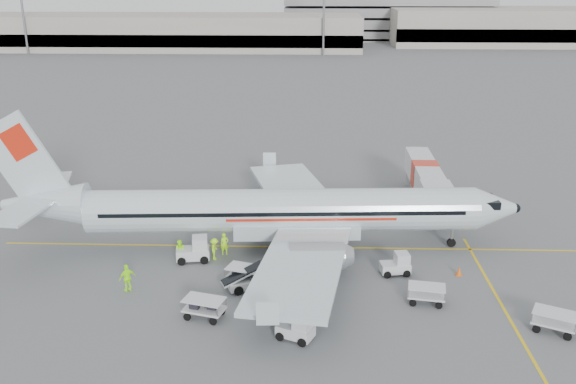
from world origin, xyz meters
The scene contains 26 objects.
ground centered at (0.00, 0.00, 0.00)m, with size 360.00×360.00×0.00m, color #56595B.
stripe_lead centered at (0.00, 0.00, 0.01)m, with size 44.00×0.20×0.01m, color yellow.
stripe_cross centered at (14.00, -8.00, 0.01)m, with size 0.20×20.00×0.01m, color yellow.
terminal_west centered at (-40.00, 130.00, 4.50)m, with size 110.00×22.00×9.00m, color gray, non-canonical shape.
terminal_east centered at (70.00, 145.00, 5.00)m, with size 90.00×26.00×10.00m, color gray, non-canonical shape.
parking_garage centered at (25.00, 160.00, 7.00)m, with size 62.00×24.00×14.00m, color slate, non-canonical shape.
treeline centered at (0.00, 175.00, 3.00)m, with size 300.00×3.00×6.00m, color black, non-canonical shape.
mast_west centered at (-70.00, 118.00, 11.00)m, with size 3.20×1.20×22.00m, color slate, non-canonical shape.
mast_center centered at (5.00, 118.00, 11.00)m, with size 3.20×1.20×22.00m, color slate, non-canonical shape.
aircraft centered at (-0.33, -0.24, 5.31)m, with size 38.51×30.18×10.62m, color silver, non-canonical shape.
jet_bridge centered at (12.05, 10.05, 1.96)m, with size 2.79×14.90×3.91m, color silver, non-canonical shape.
belt_loader centered at (-2.01, -6.66, 1.30)m, with size 4.81×1.80×2.61m, color silver, non-canonical shape.
tug_fore centered at (7.72, -4.38, 0.79)m, with size 2.04×1.17×1.57m, color silver, non-canonical shape.
tug_mid centered at (0.92, -12.98, 0.80)m, with size 2.07×1.19×1.60m, color silver, non-canonical shape.
tug_aft centered at (-6.82, -2.68, 0.92)m, with size 2.39×1.37×1.84m, color silver, non-canonical shape.
cart_loaded_a centered at (-2.59, -6.34, 0.65)m, with size 2.51×1.48×1.31m, color silver, non-canonical shape.
cart_loaded_b centered at (-4.71, -10.77, 0.64)m, with size 2.47×1.46×1.29m, color silver, non-canonical shape.
cart_empty_a centered at (9.20, -8.48, 0.61)m, with size 2.33×1.38×1.22m, color silver, non-canonical shape.
cart_empty_b centered at (16.13, -11.69, 0.64)m, with size 2.45×1.45×1.28m, color silver, non-canonical shape.
cone_nose centered at (12.18, -4.43, 0.35)m, with size 0.43×0.43×0.70m, color #E05C13.
cone_port centered at (-2.33, 17.17, 0.27)m, with size 0.33×0.33×0.53m, color #E05C13.
cone_stbd centered at (-0.35, -9.01, 0.29)m, with size 0.35×0.35×0.58m, color #E05C13.
crew_a centered at (-4.63, -1.50, 0.85)m, with size 0.62×0.41×1.70m, color #A4F614.
crew_b centered at (-7.72, -2.80, 0.83)m, with size 0.80×0.63×1.65m, color #A4F614.
crew_c centered at (-5.26, -2.37, 0.82)m, with size 1.06×0.61×1.64m, color #A4F614.
crew_d centered at (-10.32, -7.50, 0.96)m, with size 1.12×0.47×1.91m, color #A4F614.
Camera 1 is at (1.55, -45.29, 20.21)m, focal length 40.00 mm.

